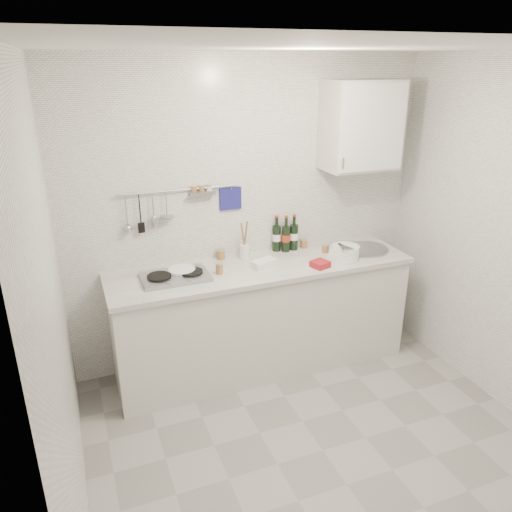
{
  "coord_description": "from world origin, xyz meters",
  "views": [
    {
      "loc": [
        -1.37,
        -2.28,
        2.45
      ],
      "look_at": [
        -0.13,
        0.9,
        1.09
      ],
      "focal_mm": 35.0,
      "sensor_mm": 36.0,
      "label": 1
    }
  ],
  "objects_px": {
    "plate_stack_hob": "(181,272)",
    "utensil_crock": "(245,250)",
    "plate_stack_sink": "(344,252)",
    "wall_cabinet": "(361,125)",
    "wine_bottles": "(286,233)"
  },
  "relations": [
    {
      "from": "plate_stack_sink",
      "to": "utensil_crock",
      "type": "bearing_deg",
      "value": 159.52
    },
    {
      "from": "wall_cabinet",
      "to": "utensil_crock",
      "type": "xyz_separation_m",
      "value": [
        -0.98,
        0.07,
        -0.95
      ]
    },
    {
      "from": "wall_cabinet",
      "to": "plate_stack_hob",
      "type": "xyz_separation_m",
      "value": [
        -1.54,
        -0.07,
        -1.01
      ]
    },
    {
      "from": "wall_cabinet",
      "to": "plate_stack_sink",
      "type": "xyz_separation_m",
      "value": [
        -0.21,
        -0.22,
        -0.98
      ]
    },
    {
      "from": "utensil_crock",
      "to": "plate_stack_hob",
      "type": "bearing_deg",
      "value": -166.38
    },
    {
      "from": "plate_stack_hob",
      "to": "utensil_crock",
      "type": "bearing_deg",
      "value": 13.62
    },
    {
      "from": "wine_bottles",
      "to": "wall_cabinet",
      "type": "bearing_deg",
      "value": -11.15
    },
    {
      "from": "wall_cabinet",
      "to": "plate_stack_hob",
      "type": "distance_m",
      "value": 1.84
    },
    {
      "from": "wall_cabinet",
      "to": "plate_stack_hob",
      "type": "relative_size",
      "value": 3.04
    },
    {
      "from": "wine_bottles",
      "to": "utensil_crock",
      "type": "relative_size",
      "value": 0.97
    },
    {
      "from": "plate_stack_sink",
      "to": "wall_cabinet",
      "type": "bearing_deg",
      "value": 45.47
    },
    {
      "from": "wall_cabinet",
      "to": "utensil_crock",
      "type": "relative_size",
      "value": 2.18
    },
    {
      "from": "plate_stack_sink",
      "to": "wine_bottles",
      "type": "distance_m",
      "value": 0.52
    },
    {
      "from": "plate_stack_sink",
      "to": "utensil_crock",
      "type": "xyz_separation_m",
      "value": [
        -0.77,
        0.29,
        0.03
      ]
    },
    {
      "from": "plate_stack_sink",
      "to": "utensil_crock",
      "type": "distance_m",
      "value": 0.82
    }
  ]
}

